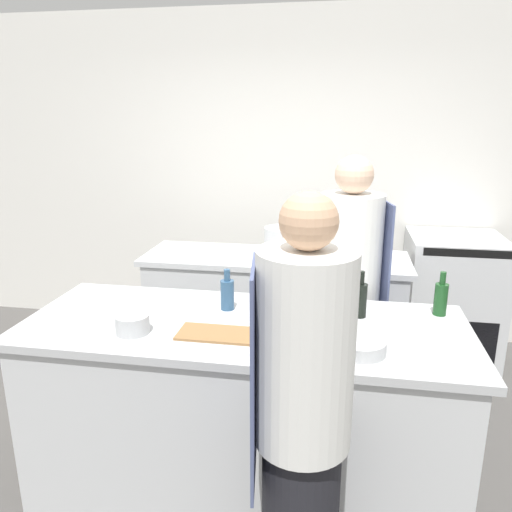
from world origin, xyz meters
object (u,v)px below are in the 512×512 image
(bottle_water, at_px, (441,298))
(bowl_mixing_large, at_px, (361,346))
(bottle_vinegar, at_px, (227,293))
(chef_at_stove, at_px, (348,297))
(bottle_olive_oil, at_px, (276,326))
(oven_range, at_px, (451,298))
(bottle_wine, at_px, (360,299))
(stockpot, at_px, (283,241))
(bowl_prep_small, at_px, (133,324))
(chef_at_prep_near, at_px, (302,423))
(bottle_cooking_oil, at_px, (345,283))
(bottle_sauce, at_px, (287,301))
(cup, at_px, (280,346))

(bottle_water, relative_size, bowl_mixing_large, 1.05)
(bottle_vinegar, bearing_deg, bottle_water, 5.91)
(chef_at_stove, relative_size, bottle_water, 7.41)
(bottle_olive_oil, relative_size, bottle_vinegar, 1.08)
(bowl_mixing_large, bearing_deg, bottle_water, 50.73)
(oven_range, xyz_separation_m, chef_at_stove, (-0.84, -1.06, 0.35))
(bottle_wine, height_order, stockpot, bottle_wine)
(bottle_wine, height_order, bowl_prep_small, bottle_wine)
(oven_range, relative_size, chef_at_stove, 0.59)
(chef_at_prep_near, xyz_separation_m, chef_at_stove, (0.17, 1.34, 0.00))
(bowl_mixing_large, bearing_deg, bottle_cooking_oil, 97.20)
(stockpot, bearing_deg, oven_range, 17.01)
(bottle_cooking_oil, relative_size, stockpot, 1.11)
(bowl_prep_small, bearing_deg, oven_range, 46.17)
(stockpot, bearing_deg, chef_at_stove, -53.33)
(bottle_cooking_oil, bearing_deg, chef_at_prep_near, -98.05)
(bottle_vinegar, height_order, bottle_sauce, bottle_vinegar)
(bottle_wine, relative_size, bowl_mixing_large, 1.10)
(bottle_olive_oil, xyz_separation_m, cup, (0.03, -0.08, -0.06))
(cup, bearing_deg, chef_at_stove, 72.76)
(chef_at_stove, bearing_deg, bottle_water, 38.18)
(bottle_vinegar, xyz_separation_m, bowl_mixing_large, (0.69, -0.39, -0.06))
(stockpot, bearing_deg, bottle_olive_oil, -84.27)
(bottle_olive_oil, bearing_deg, chef_at_stove, 69.60)
(bottle_wine, bearing_deg, oven_range, 62.99)
(bottle_wine, bearing_deg, bowl_mixing_large, -90.72)
(chef_at_stove, xyz_separation_m, bottle_sauce, (-0.32, -0.52, 0.15))
(bottle_olive_oil, relative_size, stockpot, 0.87)
(bottle_sauce, bearing_deg, chef_at_prep_near, -79.74)
(bottle_vinegar, bearing_deg, bottle_cooking_oil, 16.07)
(bottle_olive_oil, xyz_separation_m, bottle_vinegar, (-0.31, 0.39, -0.01))
(chef_at_stove, distance_m, bowl_mixing_large, 0.90)
(bottle_wine, height_order, cup, bottle_wine)
(oven_range, bearing_deg, bowl_mixing_large, -112.05)
(chef_at_stove, bearing_deg, oven_range, 130.13)
(bottle_sauce, relative_size, cup, 2.42)
(bottle_vinegar, relative_size, bottle_water, 0.96)
(bottle_olive_oil, bearing_deg, bottle_vinegar, 128.52)
(bottle_olive_oil, height_order, bottle_vinegar, bottle_olive_oil)
(bottle_water, xyz_separation_m, bowl_mixing_large, (-0.42, -0.51, -0.06))
(chef_at_prep_near, xyz_separation_m, bottle_olive_oil, (-0.16, 0.45, 0.18))
(chef_at_prep_near, relative_size, bowl_prep_small, 10.61)
(chef_at_stove, height_order, bottle_vinegar, chef_at_stove)
(oven_range, relative_size, bowl_mixing_large, 4.61)
(chef_at_stove, xyz_separation_m, cup, (-0.30, -0.97, 0.12))
(oven_range, bearing_deg, chef_at_prep_near, -112.77)
(bottle_cooking_oil, distance_m, cup, 0.70)
(chef_at_stove, bearing_deg, bottle_wine, -5.87)
(stockpot, bearing_deg, bowl_prep_small, -109.19)
(bottle_cooking_oil, bearing_deg, bottle_wine, -64.07)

